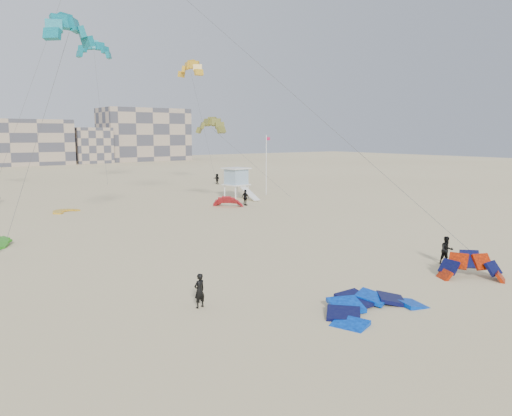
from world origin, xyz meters
TOP-DOWN VIEW (x-y plane):
  - ground at (0.00, 0.00)m, footprint 320.00×320.00m
  - kite_ground_blue at (3.74, -1.09)m, footprint 5.15×5.41m
  - kite_ground_orange at (12.31, -0.79)m, footprint 4.96×4.96m
  - kite_ground_red_far at (16.68, 31.43)m, footprint 4.86×4.85m
  - kite_ground_yellow at (0.45, 37.82)m, footprint 3.83×3.89m
  - kitesurfer_main at (-2.50, 4.00)m, footprint 0.67×0.51m
  - kitesurfer_b at (14.00, 1.93)m, footprint 1.07×0.99m
  - kitesurfer_d at (18.61, 30.81)m, footprint 0.66×1.14m
  - kitesurfer_f at (28.99, 54.07)m, footprint 0.51×1.60m
  - kite_fly_teal_a at (-2.82, 21.57)m, footprint 7.58×5.26m
  - kite_fly_olive at (15.23, 32.68)m, footprint 9.82×7.31m
  - kite_fly_yellow at (22.00, 49.59)m, footprint 8.65×6.01m
  - kite_fly_teal_b at (10.17, 55.60)m, footprint 5.44×5.43m
  - lifeguard_tower_near at (21.23, 36.62)m, footprint 3.12×5.55m
  - flagpole at (26.69, 37.57)m, footprint 0.65×0.10m
  - condo_mid at (10.00, 130.00)m, footprint 32.00×16.00m
  - condo_east at (50.00, 132.00)m, footprint 26.00×14.00m
  - condo_fill_right at (32.00, 128.00)m, footprint 10.00×10.00m

SIDE VIEW (x-z plane):
  - ground at x=0.00m, z-range 0.00..0.00m
  - kite_ground_blue at x=3.74m, z-range -0.95..0.95m
  - kite_ground_orange at x=12.31m, z-range -1.78..1.78m
  - kite_ground_red_far at x=16.68m, z-range -1.72..1.72m
  - kite_ground_yellow at x=0.45m, z-range -0.27..0.27m
  - kitesurfer_main at x=-2.50m, z-range 0.00..1.65m
  - kitesurfer_f at x=28.99m, z-range 0.00..1.72m
  - kitesurfer_b at x=14.00m, z-range 0.00..1.76m
  - kitesurfer_d at x=18.61m, z-range 0.00..1.83m
  - lifeguard_tower_near at x=21.23m, z-range -0.02..3.90m
  - flagpole at x=26.69m, z-range 0.20..8.22m
  - condo_fill_right at x=32.00m, z-range 0.00..10.00m
  - condo_mid at x=10.00m, z-range 0.00..12.00m
  - condo_east at x=50.00m, z-range 0.00..16.00m
  - kite_fly_olive at x=15.23m, z-range 4.23..13.54m
  - kite_fly_teal_a at x=-2.82m, z-range 7.35..23.03m
  - kite_fly_yellow at x=22.00m, z-range 8.36..26.09m
  - kite_fly_teal_b at x=10.17m, z-range 9.48..29.61m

